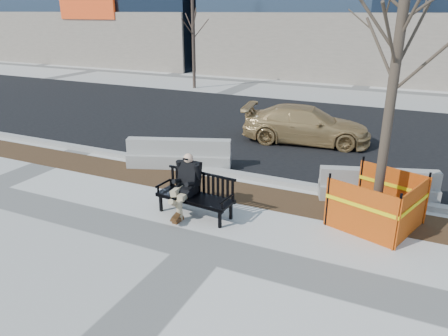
{
  "coord_description": "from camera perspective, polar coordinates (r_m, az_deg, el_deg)",
  "views": [
    {
      "loc": [
        3.22,
        -6.06,
        4.13
      ],
      "look_at": [
        -0.41,
        1.71,
        0.94
      ],
      "focal_mm": 34.05,
      "sensor_mm": 36.0,
      "label": 1
    }
  ],
  "objects": [
    {
      "name": "jersey_barrier_right",
      "position": [
        10.51,
        19.73,
        -4.0
      ],
      "size": [
        2.67,
        1.32,
        0.76
      ],
      "primitive_type": null,
      "rotation": [
        0.0,
        0.0,
        0.32
      ],
      "color": "gray",
      "rests_on": "ground"
    },
    {
      "name": "jersey_barrier_left",
      "position": [
        11.98,
        -5.99,
        0.15
      ],
      "size": [
        2.89,
        1.54,
        0.82
      ],
      "primitive_type": null,
      "rotation": [
        0.0,
        0.0,
        0.36
      ],
      "color": "#9F9D95",
      "rests_on": "ground"
    },
    {
      "name": "far_tree_left",
      "position": [
        24.52,
        -3.99,
        10.69
      ],
      "size": [
        2.09,
        2.09,
        5.13
      ],
      "primitive_type": null,
      "rotation": [
        0.0,
        0.0,
        0.11
      ],
      "color": "#46372D",
      "rests_on": "ground"
    },
    {
      "name": "ground",
      "position": [
        8.01,
        -2.56,
        -10.64
      ],
      "size": [
        120.0,
        120.0,
        0.0
      ],
      "primitive_type": "plane",
      "color": "beige",
      "rests_on": "ground"
    },
    {
      "name": "curb",
      "position": [
        10.92,
        6.06,
        -1.57
      ],
      "size": [
        60.0,
        0.25,
        0.12
      ],
      "primitive_type": "cube",
      "color": "#9E9B93",
      "rests_on": "ground"
    },
    {
      "name": "sedan",
      "position": [
        14.43,
        10.81,
        3.43
      ],
      "size": [
        4.34,
        2.27,
        1.2
      ],
      "primitive_type": "imported",
      "rotation": [
        0.0,
        0.0,
        1.72
      ],
      "color": "#A8854F",
      "rests_on": "ground"
    },
    {
      "name": "asphalt_street",
      "position": [
        15.76,
        12.43,
        4.76
      ],
      "size": [
        60.0,
        10.4,
        0.01
      ],
      "primitive_type": "cube",
      "color": "black",
      "rests_on": "ground"
    },
    {
      "name": "bench",
      "position": [
        9.21,
        -3.86,
        -6.29
      ],
      "size": [
        1.77,
        0.78,
        0.92
      ],
      "primitive_type": null,
      "rotation": [
        0.0,
        0.0,
        -0.09
      ],
      "color": "black",
      "rests_on": "ground"
    },
    {
      "name": "mulch_strip",
      "position": [
        10.12,
        4.26,
        -3.69
      ],
      "size": [
        40.0,
        1.2,
        0.02
      ],
      "primitive_type": "cube",
      "color": "#47301C",
      "rests_on": "ground"
    },
    {
      "name": "tree_fence",
      "position": [
        9.33,
        19.44,
        -7.12
      ],
      "size": [
        2.86,
        2.86,
        5.64
      ],
      "primitive_type": null,
      "rotation": [
        0.0,
        0.0,
        -0.32
      ],
      "color": "#E24E12",
      "rests_on": "ground"
    },
    {
      "name": "seated_man",
      "position": [
        9.36,
        -4.92,
        -5.83
      ],
      "size": [
        0.65,
        0.99,
        1.32
      ],
      "primitive_type": null,
      "rotation": [
        0.0,
        0.0,
        -0.09
      ],
      "color": "black",
      "rests_on": "ground"
    }
  ]
}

